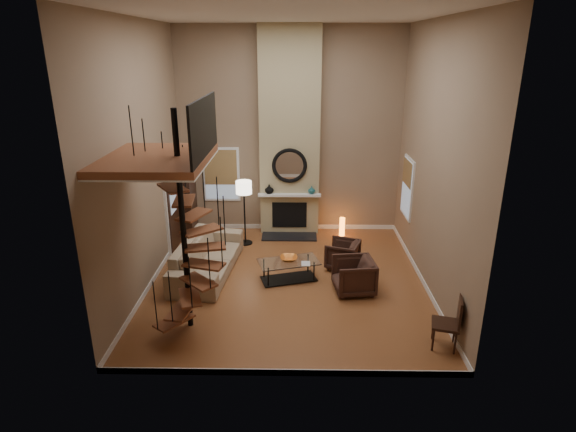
{
  "coord_description": "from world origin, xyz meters",
  "views": [
    {
      "loc": [
        0.16,
        -9.49,
        4.95
      ],
      "look_at": [
        0.0,
        0.4,
        1.4
      ],
      "focal_mm": 29.58,
      "sensor_mm": 36.0,
      "label": 1
    }
  ],
  "objects_px": {
    "coffee_table": "(289,268)",
    "accent_lamp": "(342,227)",
    "hutch": "(187,201)",
    "armchair_far": "(357,276)",
    "floor_lamp": "(244,192)",
    "armchair_near": "(345,255)",
    "sofa": "(207,256)",
    "side_chair": "(451,321)"
  },
  "relations": [
    {
      "from": "hutch",
      "to": "armchair_far",
      "type": "relative_size",
      "value": 2.16
    },
    {
      "from": "armchair_near",
      "to": "accent_lamp",
      "type": "relative_size",
      "value": 1.36
    },
    {
      "from": "accent_lamp",
      "to": "armchair_near",
      "type": "bearing_deg",
      "value": -93.23
    },
    {
      "from": "accent_lamp",
      "to": "side_chair",
      "type": "height_order",
      "value": "side_chair"
    },
    {
      "from": "sofa",
      "to": "armchair_near",
      "type": "bearing_deg",
      "value": -80.42
    },
    {
      "from": "hutch",
      "to": "coffee_table",
      "type": "relative_size",
      "value": 1.24
    },
    {
      "from": "accent_lamp",
      "to": "armchair_far",
      "type": "bearing_deg",
      "value": -89.42
    },
    {
      "from": "coffee_table",
      "to": "floor_lamp",
      "type": "height_order",
      "value": "floor_lamp"
    },
    {
      "from": "sofa",
      "to": "floor_lamp",
      "type": "xyz_separation_m",
      "value": [
        0.7,
        1.7,
        1.02
      ]
    },
    {
      "from": "hutch",
      "to": "floor_lamp",
      "type": "relative_size",
      "value": 1.05
    },
    {
      "from": "armchair_near",
      "to": "armchair_far",
      "type": "xyz_separation_m",
      "value": [
        0.15,
        -1.08,
        0.0
      ]
    },
    {
      "from": "armchair_near",
      "to": "floor_lamp",
      "type": "height_order",
      "value": "floor_lamp"
    },
    {
      "from": "hutch",
      "to": "armchair_near",
      "type": "bearing_deg",
      "value": -27.7
    },
    {
      "from": "sofa",
      "to": "side_chair",
      "type": "distance_m",
      "value": 5.51
    },
    {
      "from": "hutch",
      "to": "sofa",
      "type": "height_order",
      "value": "hutch"
    },
    {
      "from": "armchair_far",
      "to": "floor_lamp",
      "type": "height_order",
      "value": "floor_lamp"
    },
    {
      "from": "hutch",
      "to": "armchair_near",
      "type": "height_order",
      "value": "hutch"
    },
    {
      "from": "armchair_near",
      "to": "coffee_table",
      "type": "relative_size",
      "value": 0.5
    },
    {
      "from": "armchair_far",
      "to": "armchair_near",
      "type": "bearing_deg",
      "value": -179.2
    },
    {
      "from": "coffee_table",
      "to": "accent_lamp",
      "type": "bearing_deg",
      "value": 61.82
    },
    {
      "from": "hutch",
      "to": "side_chair",
      "type": "distance_m",
      "value": 7.74
    },
    {
      "from": "side_chair",
      "to": "coffee_table",
      "type": "bearing_deg",
      "value": 138.5
    },
    {
      "from": "sofa",
      "to": "side_chair",
      "type": "relative_size",
      "value": 2.88
    },
    {
      "from": "hutch",
      "to": "sofa",
      "type": "bearing_deg",
      "value": -68.36
    },
    {
      "from": "sofa",
      "to": "armchair_far",
      "type": "relative_size",
      "value": 3.35
    },
    {
      "from": "side_chair",
      "to": "armchair_near",
      "type": "bearing_deg",
      "value": 115.97
    },
    {
      "from": "armchair_far",
      "to": "accent_lamp",
      "type": "bearing_deg",
      "value": 173.48
    },
    {
      "from": "sofa",
      "to": "armchair_near",
      "type": "distance_m",
      "value": 3.21
    },
    {
      "from": "armchair_near",
      "to": "accent_lamp",
      "type": "height_order",
      "value": "armchair_near"
    },
    {
      "from": "accent_lamp",
      "to": "hutch",
      "type": "bearing_deg",
      "value": 178.69
    },
    {
      "from": "armchair_near",
      "to": "floor_lamp",
      "type": "relative_size",
      "value": 0.42
    },
    {
      "from": "armchair_near",
      "to": "armchair_far",
      "type": "distance_m",
      "value": 1.09
    },
    {
      "from": "hutch",
      "to": "accent_lamp",
      "type": "distance_m",
      "value": 4.33
    },
    {
      "from": "sofa",
      "to": "coffee_table",
      "type": "distance_m",
      "value": 1.92
    },
    {
      "from": "armchair_far",
      "to": "sofa",
      "type": "bearing_deg",
      "value": -111.39
    },
    {
      "from": "floor_lamp",
      "to": "accent_lamp",
      "type": "bearing_deg",
      "value": 13.02
    },
    {
      "from": "coffee_table",
      "to": "side_chair",
      "type": "bearing_deg",
      "value": -41.5
    },
    {
      "from": "armchair_near",
      "to": "accent_lamp",
      "type": "xyz_separation_m",
      "value": [
        0.12,
        2.08,
        -0.1
      ]
    },
    {
      "from": "sofa",
      "to": "armchair_far",
      "type": "height_order",
      "value": "sofa"
    },
    {
      "from": "hutch",
      "to": "armchair_far",
      "type": "bearing_deg",
      "value": -37.12
    },
    {
      "from": "sofa",
      "to": "accent_lamp",
      "type": "xyz_separation_m",
      "value": [
        3.32,
        2.31,
        -0.15
      ]
    },
    {
      "from": "armchair_far",
      "to": "coffee_table",
      "type": "distance_m",
      "value": 1.54
    }
  ]
}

